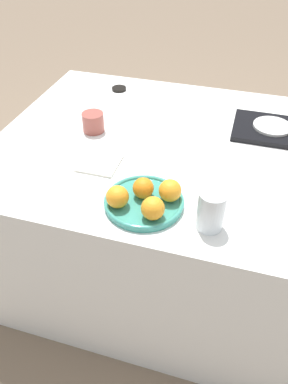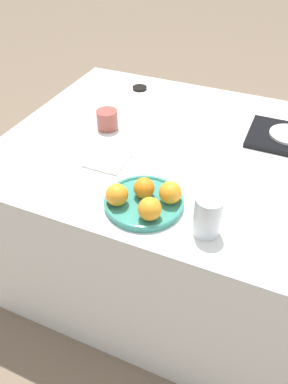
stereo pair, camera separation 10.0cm
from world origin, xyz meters
name	(u,v)px [view 1 (the left image)]	position (x,y,z in m)	size (l,w,h in m)	color
ground_plane	(185,268)	(0.00, 0.00, 0.00)	(12.00, 12.00, 0.00)	#7A6651
table	(191,216)	(0.00, 0.00, 0.35)	(1.51, 1.04, 0.70)	white
fruit_platter	(144,202)	(-0.10, -0.36, 0.71)	(0.24, 0.24, 0.02)	teal
orange_0	(153,208)	(-0.06, -0.42, 0.75)	(0.07, 0.07, 0.07)	orange
orange_1	(143,188)	(-0.11, -0.34, 0.75)	(0.06, 0.06, 0.06)	orange
orange_2	(117,197)	(-0.17, -0.40, 0.75)	(0.07, 0.07, 0.07)	orange
orange_3	(170,191)	(-0.03, -0.33, 0.75)	(0.07, 0.07, 0.07)	orange
water_glass	(211,210)	(0.10, -0.39, 0.76)	(0.08, 0.08, 0.12)	silver
serving_tray	(271,130)	(0.25, 0.19, 0.71)	(0.29, 0.23, 0.02)	black
side_plate	(272,126)	(0.25, 0.19, 0.73)	(0.14, 0.14, 0.01)	silver
cup_0	(93,122)	(-0.41, 0.00, 0.74)	(0.08, 0.08, 0.07)	#9E4C42
napkin	(99,163)	(-0.31, -0.20, 0.70)	(0.13, 0.13, 0.01)	silver
soy_dish	(119,89)	(-0.44, 0.37, 0.71)	(0.07, 0.07, 0.01)	black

